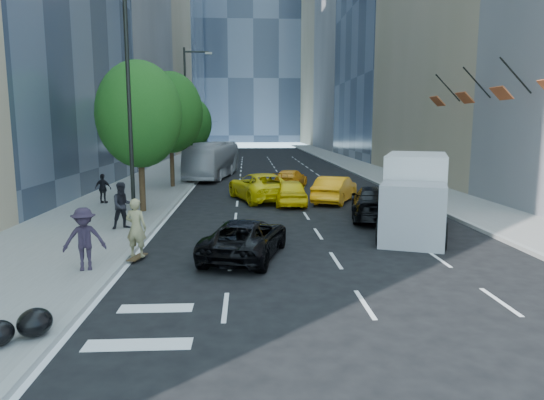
{
  "coord_description": "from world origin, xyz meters",
  "views": [
    {
      "loc": [
        -1.95,
        -15.5,
        4.47
      ],
      "look_at": [
        -0.97,
        2.95,
        1.6
      ],
      "focal_mm": 32.0,
      "sensor_mm": 36.0,
      "label": 1
    }
  ],
  "objects": [
    {
      "name": "black_sedan_lincoln",
      "position": [
        -2.0,
        0.6,
        0.66
      ],
      "size": [
        3.34,
        5.18,
        1.33
      ],
      "primitive_type": "imported",
      "rotation": [
        0.0,
        0.0,
        2.89
      ],
      "color": "black",
      "rests_on": "ground"
    },
    {
      "name": "box_truck",
      "position": [
        5.11,
        4.28,
        1.64
      ],
      "size": [
        4.65,
        7.16,
        3.23
      ],
      "rotation": [
        0.0,
        0.0,
        -0.36
      ],
      "color": "#BCBCBC",
      "rests_on": "ground"
    },
    {
      "name": "city_bus",
      "position": [
        -4.8,
        26.04,
        1.51
      ],
      "size": [
        4.15,
        11.1,
        3.02
      ],
      "primitive_type": "imported",
      "rotation": [
        0.0,
        0.0,
        -0.15
      ],
      "color": "#BBBDC2",
      "rests_on": "ground"
    },
    {
      "name": "lamp_near",
      "position": [
        -6.32,
        4.0,
        5.81
      ],
      "size": [
        2.13,
        0.22,
        10.0
      ],
      "color": "black",
      "rests_on": "sidewalk_left"
    },
    {
      "name": "tree_mid",
      "position": [
        -7.2,
        19.0,
        5.32
      ],
      "size": [
        4.5,
        4.5,
        7.99
      ],
      "color": "black",
      "rests_on": "sidewalk_left"
    },
    {
      "name": "taxi_b",
      "position": [
        3.19,
        12.22,
        0.77
      ],
      "size": [
        3.41,
        4.92,
        1.54
      ],
      "primitive_type": "imported",
      "rotation": [
        0.0,
        0.0,
        2.72
      ],
      "color": "#FF9A0D",
      "rests_on": "ground"
    },
    {
      "name": "black_sedan_mercedes",
      "position": [
        4.2,
        7.13,
        0.79
      ],
      "size": [
        3.29,
        5.8,
        1.58
      ],
      "primitive_type": "imported",
      "rotation": [
        0.0,
        0.0,
        2.93
      ],
      "color": "black",
      "rests_on": "ground"
    },
    {
      "name": "garbage_bags",
      "position": [
        -6.55,
        -5.96,
        0.43
      ],
      "size": [
        1.18,
        1.14,
        0.58
      ],
      "color": "black",
      "rests_on": "sidewalk_left"
    },
    {
      "name": "facade_flags",
      "position": [
        10.64,
        10.0,
        6.18
      ],
      "size": [
        1.85,
        13.3,
        2.05
      ],
      "color": "black",
      "rests_on": "ground"
    },
    {
      "name": "taxi_a",
      "position": [
        0.5,
        11.46,
        0.74
      ],
      "size": [
        1.76,
        4.33,
        1.47
      ],
      "primitive_type": "imported",
      "rotation": [
        0.0,
        0.0,
        3.14
      ],
      "color": "yellow",
      "rests_on": "ground"
    },
    {
      "name": "taxi_d",
      "position": [
        1.2,
        18.91,
        0.65
      ],
      "size": [
        3.07,
        4.83,
        1.3
      ],
      "primitive_type": "imported",
      "rotation": [
        0.0,
        0.0,
        2.84
      ],
      "color": "orange",
      "rests_on": "ground"
    },
    {
      "name": "pedestrian_c",
      "position": [
        -6.8,
        -1.13,
        1.1
      ],
      "size": [
        1.37,
        1.0,
        1.9
      ],
      "primitive_type": "imported",
      "rotation": [
        0.0,
        0.0,
        0.26
      ],
      "color": "black",
      "rests_on": "sidewalk_left"
    },
    {
      "name": "lamp_far",
      "position": [
        -6.32,
        22.0,
        5.81
      ],
      "size": [
        2.13,
        0.22,
        10.0
      ],
      "color": "black",
      "rests_on": "sidewalk_left"
    },
    {
      "name": "tree_near",
      "position": [
        -7.2,
        9.0,
        4.97
      ],
      "size": [
        4.2,
        4.2,
        7.46
      ],
      "color": "black",
      "rests_on": "sidewalk_left"
    },
    {
      "name": "ground",
      "position": [
        0.0,
        0.0,
        0.0
      ],
      "size": [
        160.0,
        160.0,
        0.0
      ],
      "primitive_type": "plane",
      "color": "black",
      "rests_on": "ground"
    },
    {
      "name": "pedestrian_a",
      "position": [
        -7.13,
        4.8,
        1.13
      ],
      "size": [
        1.19,
        1.1,
        1.96
      ],
      "primitive_type": "imported",
      "rotation": [
        0.0,
        0.0,
        0.49
      ],
      "color": "black",
      "rests_on": "sidewalk_left"
    },
    {
      "name": "pedestrian_b",
      "position": [
        -9.91,
        11.62,
        0.97
      ],
      "size": [
        1.03,
        0.6,
        1.64
      ],
      "primitive_type": "imported",
      "rotation": [
        0.0,
        0.0,
        2.92
      ],
      "color": "black",
      "rests_on": "sidewalk_left"
    },
    {
      "name": "tower_left_end",
      "position": [
        -22.0,
        92.0,
        30.0
      ],
      "size": [
        20.0,
        28.0,
        60.0
      ],
      "primitive_type": "cube",
      "color": "#2E3748",
      "rests_on": "ground"
    },
    {
      "name": "sidewalk_left",
      "position": [
        -9.0,
        30.0,
        0.07
      ],
      "size": [
        6.0,
        120.0,
        0.15
      ],
      "primitive_type": "cube",
      "color": "slate",
      "rests_on": "ground"
    },
    {
      "name": "traffic_signal",
      "position": [
        -6.4,
        40.0,
        4.23
      ],
      "size": [
        2.48,
        0.53,
        5.2
      ],
      "color": "black",
      "rests_on": "sidewalk_left"
    },
    {
      "name": "tree_far",
      "position": [
        -7.2,
        32.0,
        4.62
      ],
      "size": [
        3.9,
        3.9,
        6.92
      ],
      "color": "black",
      "rests_on": "sidewalk_left"
    },
    {
      "name": "taxi_c",
      "position": [
        -1.14,
        13.25,
        0.82
      ],
      "size": [
        4.35,
        6.44,
        1.64
      ],
      "primitive_type": "imported",
      "rotation": [
        0.0,
        0.0,
        3.44
      ],
      "color": "yellow",
      "rests_on": "ground"
    },
    {
      "name": "tower_right_far",
      "position": [
        22.0,
        98.0,
        25.0
      ],
      "size": [
        20.0,
        24.0,
        50.0
      ],
      "primitive_type": "cube",
      "color": "gray",
      "rests_on": "ground"
    },
    {
      "name": "skateboarder",
      "position": [
        -5.6,
        0.34,
        0.98
      ],
      "size": [
        0.81,
        0.63,
        1.96
      ],
      "primitive_type": "imported",
      "rotation": [
        0.0,
        0.0,
        2.89
      ],
      "color": "#8B8257",
      "rests_on": "ground"
    },
    {
      "name": "sidewalk_right",
      "position": [
        10.0,
        30.0,
        0.07
      ],
      "size": [
        4.0,
        120.0,
        0.15
      ],
      "primitive_type": "cube",
      "color": "slate",
      "rests_on": "ground"
    }
  ]
}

